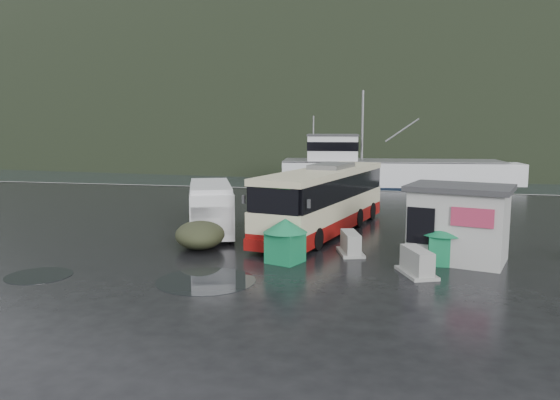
% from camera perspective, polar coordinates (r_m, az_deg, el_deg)
% --- Properties ---
extents(ground, '(160.00, 160.00, 0.00)m').
position_cam_1_polar(ground, '(22.24, -2.50, -4.95)').
color(ground, black).
rests_on(ground, ground).
extents(harbor_water, '(300.00, 180.00, 0.02)m').
position_cam_1_polar(harbor_water, '(131.19, 9.65, 5.68)').
color(harbor_water, black).
rests_on(harbor_water, ground).
extents(quay_edge, '(160.00, 0.60, 1.50)m').
position_cam_1_polar(quay_edge, '(41.64, 4.39, 1.09)').
color(quay_edge, '#999993').
rests_on(quay_edge, ground).
extents(headland, '(780.00, 540.00, 570.00)m').
position_cam_1_polar(headland, '(271.07, 13.05, 6.71)').
color(headland, black).
rests_on(headland, ground).
extents(coach_bus, '(5.31, 11.44, 3.13)m').
position_cam_1_polar(coach_bus, '(25.42, 4.62, -3.33)').
color(coach_bus, beige).
rests_on(coach_bus, ground).
extents(white_van, '(3.76, 5.88, 2.32)m').
position_cam_1_polar(white_van, '(25.15, -7.21, -3.49)').
color(white_van, silver).
rests_on(white_van, ground).
extents(waste_bin_left, '(1.48, 1.48, 1.60)m').
position_cam_1_polar(waste_bin_left, '(19.85, 0.55, -6.52)').
color(waste_bin_left, '#157949').
rests_on(waste_bin_left, ground).
extents(waste_bin_right, '(1.17, 1.17, 1.55)m').
position_cam_1_polar(waste_bin_right, '(20.50, 16.56, -6.39)').
color(waste_bin_right, '#157949').
rests_on(waste_bin_right, ground).
extents(dome_tent, '(2.70, 3.23, 1.09)m').
position_cam_1_polar(dome_tent, '(22.35, -8.33, -4.96)').
color(dome_tent, '#2F331E').
rests_on(dome_tent, ground).
extents(ticket_kiosk, '(4.17, 3.59, 2.78)m').
position_cam_1_polar(ticket_kiosk, '(21.14, 18.00, -6.02)').
color(ticket_kiosk, '#B7B7B2').
rests_on(ticket_kiosk, ground).
extents(jersey_barrier_a, '(1.27, 1.85, 0.84)m').
position_cam_1_polar(jersey_barrier_a, '(21.29, 7.37, -5.60)').
color(jersey_barrier_a, '#999993').
rests_on(jersey_barrier_a, ground).
extents(jersey_barrier_b, '(1.45, 1.95, 0.88)m').
position_cam_1_polar(jersey_barrier_b, '(18.84, 14.06, -7.57)').
color(jersey_barrier_b, '#999993').
rests_on(jersey_barrier_b, ground).
extents(fishing_trawler, '(23.34, 7.56, 9.17)m').
position_cam_1_polar(fishing_trawler, '(50.49, 11.50, 2.16)').
color(fishing_trawler, silver).
rests_on(fishing_trawler, ground).
extents(puddles, '(11.17, 10.49, 0.01)m').
position_cam_1_polar(puddles, '(19.87, -5.94, -6.54)').
color(puddles, black).
rests_on(puddles, ground).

